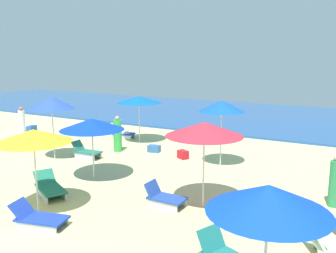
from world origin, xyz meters
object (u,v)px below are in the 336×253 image
object	(u,v)px
beachgoer_1	(118,135)
beachgoer_3	(22,123)
lounge_chair_6_0	(164,197)
cooler_box_2	(32,129)
lounge_chair_0_1	(38,217)
lounge_chair_1_1	(120,132)
cooler_box_0	(154,149)
umbrella_7	(269,199)
lounge_chair_8_0	(86,152)
cooler_box_1	(183,155)
umbrella_8	(52,103)
umbrella_9	(92,124)
umbrella_4	(222,106)
beachgoer_0	(335,183)
umbrella_0	(33,136)
umbrella_1	(139,100)
lounge_chair_0_0	(49,187)
umbrella_6	(204,129)
lounge_chair_1_0	(122,133)

from	to	relation	value
beachgoer_1	beachgoer_3	world-z (taller)	beachgoer_3
lounge_chair_6_0	cooler_box_2	xyz separation A→B (m)	(-11.95, 5.65, -0.06)
lounge_chair_0_1	lounge_chair_1_1	world-z (taller)	lounge_chair_1_1
lounge_chair_1_1	cooler_box_0	world-z (taller)	lounge_chair_1_1
umbrella_7	beachgoer_1	bearing A→B (deg)	137.77
lounge_chair_8_0	cooler_box_1	distance (m)	4.22
umbrella_8	umbrella_9	bearing A→B (deg)	-21.29
umbrella_7	umbrella_9	xyz separation A→B (m)	(-7.34, 4.47, -0.19)
lounge_chair_0_1	lounge_chair_6_0	world-z (taller)	lounge_chair_6_0
lounge_chair_8_0	cooler_box_1	size ratio (longest dim) A/B	2.74
umbrella_4	beachgoer_0	world-z (taller)	umbrella_4
umbrella_0	beachgoer_1	size ratio (longest dim) A/B	1.45
beachgoer_1	umbrella_1	bearing A→B (deg)	-145.00
umbrella_1	beachgoer_3	world-z (taller)	umbrella_1
lounge_chair_8_0	cooler_box_2	size ratio (longest dim) A/B	2.21
lounge_chair_8_0	beachgoer_0	bearing A→B (deg)	-95.77
lounge_chair_0_1	cooler_box_1	world-z (taller)	lounge_chair_0_1
lounge_chair_0_1	lounge_chair_1_1	distance (m)	10.84
cooler_box_1	lounge_chair_0_0	bearing A→B (deg)	-79.23
lounge_chair_0_0	beachgoer_0	size ratio (longest dim) A/B	1.05
cooler_box_1	umbrella_0	bearing A→B (deg)	-71.43
umbrella_6	beachgoer_3	bearing A→B (deg)	162.42
beachgoer_3	umbrella_6	bearing A→B (deg)	-27.13
lounge_chair_0_0	cooler_box_0	world-z (taller)	lounge_chair_0_0
lounge_chair_8_0	cooler_box_2	xyz separation A→B (m)	(-6.42, 2.71, -0.08)
umbrella_4	cooler_box_1	distance (m)	2.91
lounge_chair_1_0	cooler_box_1	bearing A→B (deg)	-127.92
umbrella_8	lounge_chair_1_0	bearing A→B (deg)	87.54
umbrella_0	lounge_chair_8_0	size ratio (longest dim) A/B	1.88
umbrella_7	beachgoer_3	size ratio (longest dim) A/B	1.42
beachgoer_0	umbrella_6	bearing A→B (deg)	154.36
lounge_chair_0_0	umbrella_6	world-z (taller)	umbrella_6
lounge_chair_8_0	lounge_chair_1_0	bearing A→B (deg)	10.43
lounge_chair_1_1	beachgoer_3	bearing A→B (deg)	130.52
umbrella_0	umbrella_8	distance (m)	5.71
lounge_chair_1_1	umbrella_9	size ratio (longest dim) A/B	0.59
umbrella_8	cooler_box_1	bearing A→B (deg)	28.97
beachgoer_1	cooler_box_2	bearing A→B (deg)	-68.37
lounge_chair_6_0	cooler_box_1	distance (m)	5.22
umbrella_9	beachgoer_0	size ratio (longest dim) A/B	1.44
umbrella_6	beachgoer_0	distance (m)	4.24
umbrella_0	cooler_box_0	bearing A→B (deg)	93.98
umbrella_0	cooler_box_1	world-z (taller)	umbrella_0
lounge_chair_6_0	lounge_chair_8_0	bearing A→B (deg)	63.36
umbrella_4	beachgoer_1	xyz separation A→B (m)	(-5.02, -0.12, -1.67)
umbrella_6	cooler_box_1	xyz separation A→B (m)	(-2.85, 4.41, -2.18)
beachgoer_0	beachgoer_3	bearing A→B (deg)	117.85
umbrella_7	lounge_chair_6_0	bearing A→B (deg)	137.76
lounge_chair_0_1	cooler_box_2	bearing A→B (deg)	35.83
lounge_chair_0_1	lounge_chair_8_0	xyz separation A→B (m)	(-3.26, 5.69, 0.05)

